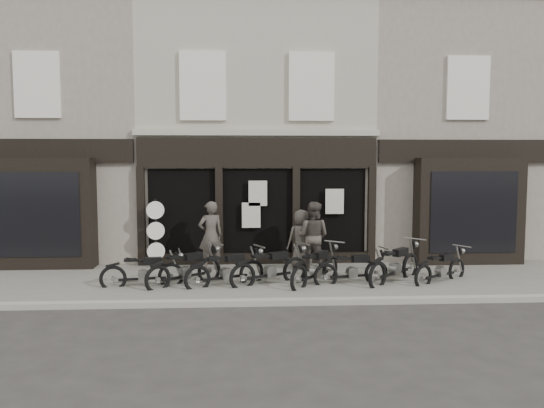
{
  "coord_description": "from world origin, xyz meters",
  "views": [
    {
      "loc": [
        -0.45,
        -12.87,
        3.27
      ],
      "look_at": [
        0.35,
        1.6,
        2.03
      ],
      "focal_mm": 35.0,
      "sensor_mm": 36.0,
      "label": 1
    }
  ],
  "objects": [
    {
      "name": "motorcycle_0",
      "position": [
        -2.93,
        0.29,
        0.39
      ],
      "size": [
        2.06,
        0.66,
        0.99
      ],
      "rotation": [
        0.0,
        0.0,
        0.17
      ],
      "color": "black",
      "rests_on": "ground"
    },
    {
      "name": "man_centre",
      "position": [
        1.52,
        1.86,
        1.1
      ],
      "size": [
        1.17,
        1.07,
        1.95
      ],
      "primitive_type": "imported",
      "rotation": [
        0.0,
        0.0,
        2.71
      ],
      "color": "#453D37",
      "rests_on": "pavement"
    },
    {
      "name": "central_building",
      "position": [
        0.0,
        5.95,
        4.08
      ],
      "size": [
        7.3,
        6.22,
        8.34
      ],
      "color": "#ADA594",
      "rests_on": "ground"
    },
    {
      "name": "ground_plane",
      "position": [
        0.0,
        0.0,
        0.0
      ],
      "size": [
        90.0,
        90.0,
        0.0
      ],
      "primitive_type": "plane",
      "color": "#2D2B28",
      "rests_on": "ground"
    },
    {
      "name": "motorcycle_1",
      "position": [
        -1.91,
        0.41,
        0.42
      ],
      "size": [
        1.88,
        1.6,
        1.07
      ],
      "rotation": [
        0.0,
        0.0,
        0.67
      ],
      "color": "black",
      "rests_on": "ground"
    },
    {
      "name": "man_right",
      "position": [
        1.24,
        2.18,
        0.97
      ],
      "size": [
        0.94,
        0.72,
        1.7
      ],
      "primitive_type": "imported",
      "rotation": [
        0.0,
        0.0,
        3.38
      ],
      "color": "#433E38",
      "rests_on": "pavement"
    },
    {
      "name": "motorcycle_2",
      "position": [
        -0.87,
        0.26,
        0.41
      ],
      "size": [
        2.02,
        1.22,
        1.04
      ],
      "rotation": [
        0.0,
        0.0,
        0.46
      ],
      "color": "black",
      "rests_on": "ground"
    },
    {
      "name": "motorcycle_7",
      "position": [
        4.66,
        0.33,
        0.39
      ],
      "size": [
        1.8,
        1.32,
        0.97
      ],
      "rotation": [
        0.0,
        0.0,
        0.58
      ],
      "color": "black",
      "rests_on": "ground"
    },
    {
      "name": "kerb",
      "position": [
        0.0,
        -1.25,
        0.07
      ],
      "size": [
        30.0,
        0.25,
        0.13
      ],
      "primitive_type": "cube",
      "color": "gray",
      "rests_on": "ground_plane"
    },
    {
      "name": "pavement",
      "position": [
        0.0,
        0.9,
        0.06
      ],
      "size": [
        30.0,
        4.2,
        0.12
      ],
      "primitive_type": "cube",
      "color": "#666059",
      "rests_on": "ground_plane"
    },
    {
      "name": "man_left",
      "position": [
        -1.37,
        2.15,
        1.1
      ],
      "size": [
        0.83,
        0.68,
        1.95
      ],
      "primitive_type": "imported",
      "rotation": [
        0.0,
        0.0,
        3.49
      ],
      "color": "#433C37",
      "rests_on": "pavement"
    },
    {
      "name": "neighbour_right",
      "position": [
        6.35,
        5.9,
        4.04
      ],
      "size": [
        5.6,
        6.73,
        8.34
      ],
      "color": "gray",
      "rests_on": "ground"
    },
    {
      "name": "motorcycle_4",
      "position": [
        1.41,
        0.35,
        0.43
      ],
      "size": [
        1.62,
        1.89,
        1.08
      ],
      "rotation": [
        0.0,
        0.0,
        0.89
      ],
      "color": "black",
      "rests_on": "ground"
    },
    {
      "name": "motorcycle_5",
      "position": [
        2.34,
        0.31,
        0.39
      ],
      "size": [
        2.03,
        0.75,
        0.99
      ],
      "rotation": [
        0.0,
        0.0,
        0.22
      ],
      "color": "black",
      "rests_on": "ground"
    },
    {
      "name": "motorcycle_6",
      "position": [
        3.48,
        0.44,
        0.45
      ],
      "size": [
        1.9,
        1.81,
        1.13
      ],
      "rotation": [
        0.0,
        0.0,
        0.75
      ],
      "color": "black",
      "rests_on": "ground"
    },
    {
      "name": "neighbour_left",
      "position": [
        -6.35,
        5.9,
        4.04
      ],
      "size": [
        5.6,
        6.73,
        8.34
      ],
      "color": "gray",
      "rests_on": "ground"
    },
    {
      "name": "motorcycle_3",
      "position": [
        0.25,
        0.39,
        0.43
      ],
      "size": [
        2.07,
        1.31,
        1.08
      ],
      "rotation": [
        0.0,
        0.0,
        0.48
      ],
      "color": "black",
      "rests_on": "ground"
    },
    {
      "name": "advert_sign_post",
      "position": [
        -2.96,
        2.47,
        1.03
      ],
      "size": [
        0.5,
        0.33,
        2.12
      ],
      "rotation": [
        0.0,
        0.0,
        0.33
      ],
      "color": "black",
      "rests_on": "ground"
    }
  ]
}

